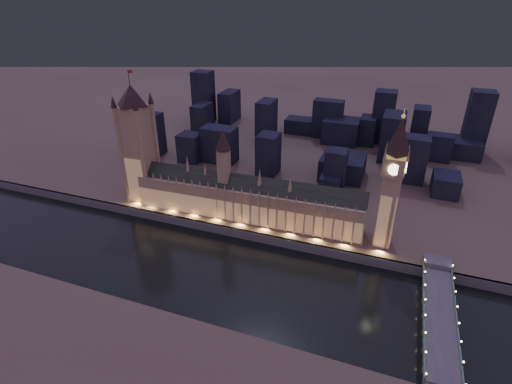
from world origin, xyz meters
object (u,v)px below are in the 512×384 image
(palace_of_westminster, at_px, (245,198))
(victoria_tower, at_px, (138,139))
(westminster_bridge, at_px, (438,314))
(elizabeth_tower, at_px, (393,174))

(palace_of_westminster, relative_size, victoria_tower, 1.69)
(palace_of_westminster, distance_m, westminster_bridge, 169.53)
(elizabeth_tower, bearing_deg, westminster_bridge, -58.62)
(palace_of_westminster, relative_size, westminster_bridge, 1.79)
(westminster_bridge, bearing_deg, victoria_tower, 165.78)
(palace_of_westminster, bearing_deg, elizabeth_tower, 0.09)
(palace_of_westminster, bearing_deg, westminster_bridge, -22.79)
(palace_of_westminster, relative_size, elizabeth_tower, 1.88)
(palace_of_westminster, xyz_separation_m, victoria_tower, (-102.70, 0.18, 40.73))
(palace_of_westminster, xyz_separation_m, westminster_bridge, (155.16, -65.19, -20.39))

